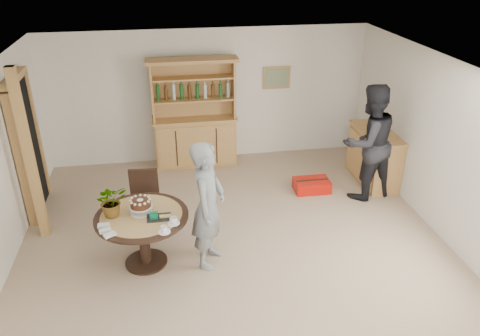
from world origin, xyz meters
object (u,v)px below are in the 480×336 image
(dining_chair, at_px, (144,198))
(teen_boy, at_px, (208,205))
(dining_table, at_px, (142,225))
(hutch, at_px, (195,130))
(sideboard, at_px, (374,156))
(red_suitcase, at_px, (312,185))
(adult_person, at_px, (368,143))

(dining_chair, height_order, teen_boy, teen_boy)
(dining_table, height_order, teen_boy, teen_boy)
(hutch, distance_m, teen_boy, 3.09)
(dining_table, height_order, dining_chair, dining_chair)
(sideboard, bearing_deg, teen_boy, -149.48)
(hutch, distance_m, dining_table, 3.12)
(dining_chair, height_order, red_suitcase, dining_chair)
(red_suitcase, bearing_deg, hutch, 143.74)
(hutch, xyz_separation_m, adult_person, (2.66, -1.73, 0.28))
(sideboard, height_order, adult_person, adult_person)
(sideboard, bearing_deg, dining_chair, -167.07)
(sideboard, height_order, dining_chair, dining_chair)
(hutch, height_order, dining_table, hutch)
(teen_boy, relative_size, red_suitcase, 2.86)
(adult_person, bearing_deg, sideboard, -142.60)
(adult_person, height_order, red_suitcase, adult_person)
(adult_person, bearing_deg, teen_boy, 11.55)
(teen_boy, xyz_separation_m, adult_person, (2.74, 1.35, 0.10))
(hutch, height_order, sideboard, hutch)
(adult_person, relative_size, red_suitcase, 3.19)
(sideboard, relative_size, dining_table, 1.05)
(red_suitcase, bearing_deg, teen_boy, -138.55)
(dining_table, bearing_deg, hutch, 72.69)
(teen_boy, relative_size, adult_person, 0.90)
(sideboard, xyz_separation_m, dining_table, (-3.97, -1.74, 0.13))
(dining_table, bearing_deg, dining_chair, 89.54)
(dining_table, distance_m, teen_boy, 0.90)
(hutch, distance_m, sideboard, 3.29)
(sideboard, bearing_deg, dining_table, -156.34)
(hutch, xyz_separation_m, red_suitcase, (1.87, -1.43, -0.59))
(dining_table, xyz_separation_m, red_suitcase, (2.80, 1.55, -0.50))
(teen_boy, bearing_deg, dining_table, 105.57)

